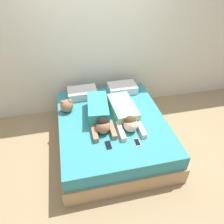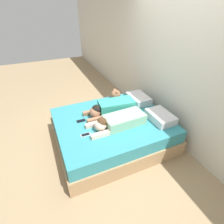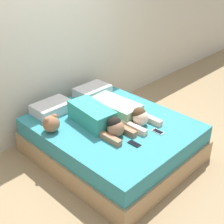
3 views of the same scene
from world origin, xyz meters
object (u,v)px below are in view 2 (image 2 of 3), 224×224
(pillow_head_right, at_px, (160,117))
(plush_toy, at_px, (116,94))
(pillow_head_left, at_px, (139,99))
(person_left, at_px, (111,108))
(cell_phone_right, at_px, (86,135))
(person_right, at_px, (118,121))
(bed, at_px, (112,130))
(cell_phone_left, at_px, (81,121))

(pillow_head_right, distance_m, plush_toy, 1.08)
(pillow_head_left, height_order, plush_toy, plush_toy)
(person_left, xyz_separation_m, cell_phone_right, (0.41, -0.61, -0.11))
(pillow_head_left, height_order, person_left, person_left)
(pillow_head_right, distance_m, cell_phone_right, 1.31)
(pillow_head_right, xyz_separation_m, person_right, (-0.16, -0.74, 0.02))
(cell_phone_right, distance_m, plush_toy, 1.28)
(pillow_head_left, xyz_separation_m, person_right, (0.57, -0.74, 0.02))
(pillow_head_right, xyz_separation_m, cell_phone_right, (-0.14, -1.30, -0.06))
(bed, xyz_separation_m, person_left, (-0.18, 0.06, 0.37))
(bed, distance_m, pillow_head_right, 0.90)
(bed, xyz_separation_m, pillow_head_left, (-0.36, 0.75, 0.32))
(person_left, bearing_deg, cell_phone_right, -56.15)
(pillow_head_right, bearing_deg, person_right, -101.94)
(bed, relative_size, person_right, 2.01)
(pillow_head_left, bearing_deg, person_left, -75.64)
(person_left, height_order, cell_phone_left, person_left)
(pillow_head_left, xyz_separation_m, pillow_head_right, (0.72, 0.00, 0.00))
(bed, height_order, pillow_head_left, pillow_head_left)
(cell_phone_right, bearing_deg, person_right, 92.06)
(cell_phone_left, relative_size, cell_phone_right, 1.00)
(plush_toy, bearing_deg, cell_phone_left, -61.28)
(pillow_head_left, xyz_separation_m, plush_toy, (-0.29, -0.38, 0.04))
(pillow_head_right, distance_m, person_left, 0.88)
(pillow_head_left, distance_m, person_left, 0.72)
(person_right, bearing_deg, pillow_head_left, 127.27)
(person_left, bearing_deg, person_right, -6.99)
(person_right, height_order, plush_toy, person_right)
(pillow_head_left, relative_size, person_left, 0.53)
(person_left, distance_m, cell_phone_left, 0.58)
(cell_phone_left, bearing_deg, bed, 72.02)
(bed, bearing_deg, plush_toy, 150.16)
(cell_phone_right, bearing_deg, pillow_head_right, 84.00)
(person_left, bearing_deg, cell_phone_left, -88.25)
(person_left, bearing_deg, plush_toy, 146.08)
(person_right, xyz_separation_m, plush_toy, (-0.86, 0.36, 0.02))
(bed, bearing_deg, person_left, 162.16)
(pillow_head_left, distance_m, person_right, 0.93)
(cell_phone_right, bearing_deg, pillow_head_left, 114.20)
(cell_phone_right, bearing_deg, bed, 112.24)
(cell_phone_left, bearing_deg, plush_toy, 118.72)
(pillow_head_right, relative_size, person_right, 0.51)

